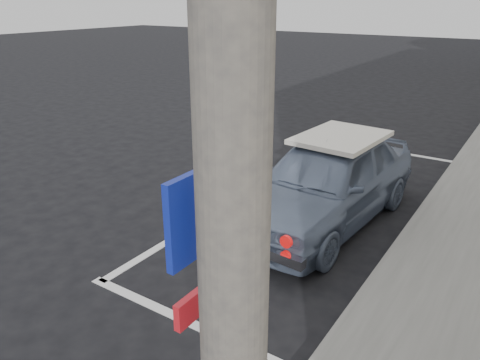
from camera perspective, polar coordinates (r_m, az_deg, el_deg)
name	(u,v)px	position (r m, az deg, el deg)	size (l,w,h in m)	color
ground	(186,286)	(5.70, -6.58, -12.71)	(80.00, 80.00, 0.00)	black
pline_rear	(193,324)	(5.13, -5.81, -17.05)	(3.00, 0.12, 0.01)	silver
pline_front	(392,152)	(10.87, 18.07, 3.31)	(3.00, 0.12, 0.01)	silver
pline_side	(255,189)	(8.32, 1.84, -1.07)	(0.12, 7.00, 0.01)	silver
retro_coupe	(326,180)	(7.03, 10.48, -0.01)	(1.82, 3.93, 1.30)	slate
cat	(258,257)	(6.00, 2.16, -9.36)	(0.23, 0.47, 0.25)	brown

